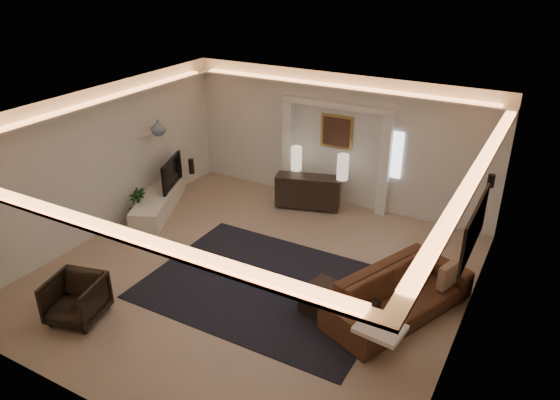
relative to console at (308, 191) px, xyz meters
The scene contains 33 objects.
floor 2.91m from the console, 82.86° to the right, with size 7.00×7.00×0.00m, color #A18464.
ceiling 3.81m from the console, 82.86° to the right, with size 7.00×7.00×0.00m, color white.
wall_back 1.28m from the console, 60.83° to the left, with size 7.00×7.00×0.00m, color silver.
wall_front 6.45m from the console, 86.78° to the right, with size 7.00×7.00×0.00m, color silver.
wall_left 4.38m from the console, 137.71° to the right, with size 7.00×7.00×0.00m, color silver.
wall_right 4.92m from the console, 36.53° to the right, with size 7.00×7.00×0.00m, color silver.
cove_soffit 3.64m from the console, 82.86° to the right, with size 7.00×7.00×0.04m, color silver.
daylight_slit 2.05m from the console, 20.00° to the left, with size 0.25×0.03×1.00m, color white.
area_rug 3.18m from the console, 76.08° to the right, with size 4.00×3.00×0.01m, color black.
pilaster_left 1.19m from the console, 145.62° to the left, with size 0.22×0.20×2.20m, color silver.
pilaster_right 1.75m from the console, 19.76° to the left, with size 0.22×0.20×2.20m, color silver.
alcove_header 1.96m from the console, 56.52° to the left, with size 2.52×0.20×0.12m, color silver.
painting_frame 1.44m from the console, 59.65° to the left, with size 0.74×0.04×0.74m, color tan.
painting_canvas 1.43m from the console, 58.59° to the left, with size 0.62×0.02×0.62m, color #4C2D1E.
art_panel_frame 4.78m from the console, 33.75° to the right, with size 0.04×1.64×0.74m, color black.
art_panel_gold 4.76m from the console, 33.93° to the right, with size 0.02×1.50×0.62m, color tan.
wall_sconce 4.01m from the console, ahead, with size 0.12×0.12×0.22m, color black.
wall_niche 3.63m from the console, 154.68° to the right, with size 0.10×0.55×0.04m, color silver.
console is the anchor object (origin of this frame).
lamp_left 0.83m from the console, 151.81° to the left, with size 0.24×0.24×0.54m, color #F9E7C3.
lamp_right 1.01m from the console, 17.35° to the left, with size 0.25×0.25×0.56m, color beige.
media_ledge 3.27m from the console, 148.69° to the right, with size 0.59×2.37×0.44m, color beige.
tv 3.13m from the console, 153.97° to the right, with size 0.15×1.13×0.65m, color black.
figurine 2.85m from the console, 169.60° to the right, with size 0.13×0.13×0.35m, color black.
ginger_jar 3.47m from the console, 151.86° to the right, with size 0.31×0.31×0.33m, color #364D59.
plant 3.63m from the console, 140.25° to the right, with size 0.41×0.41×0.74m, color black.
sofa 3.98m from the console, 42.75° to the right, with size 0.99×2.52×0.74m, color brown.
throw_blanket 4.90m from the console, 52.06° to the right, with size 0.63×0.51×0.07m, color beige.
throw_pillow 4.10m from the console, 31.02° to the right, with size 0.12×0.40×0.40m, color #9B7458.
coffee_table 3.89m from the console, 56.51° to the right, with size 1.13×0.62×0.42m, color black.
bowl 3.89m from the console, 66.04° to the right, with size 0.28×0.28×0.07m, color #402716.
magazine 4.15m from the console, 58.31° to the right, with size 0.24×0.17×0.03m, color silver.
armchair 5.42m from the console, 104.48° to the right, with size 0.77×0.79×0.72m, color black.
Camera 1 is at (4.25, -6.66, 5.20)m, focal length 33.87 mm.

